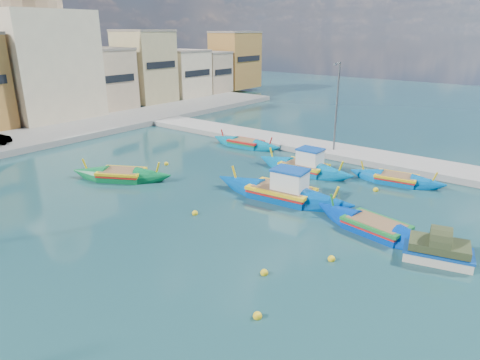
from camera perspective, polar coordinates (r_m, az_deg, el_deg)
ground at (r=21.85m, az=6.10°, el=-9.48°), size 160.00×160.00×0.00m
east_quay at (r=37.24m, az=20.98°, el=2.12°), size 4.00×70.00×0.50m
north_townhouses at (r=54.64m, az=-27.50°, el=11.52°), size 83.20×7.87×10.19m
church_block at (r=56.45m, az=-25.23°, el=15.55°), size 10.00×10.00×19.10m
quay_street_lamp at (r=37.89m, az=12.74°, el=9.58°), size 1.18×0.16×8.00m
luzzu_turquoise_cabin at (r=28.13m, az=5.61°, el=-1.75°), size 3.12×10.48×3.32m
luzzu_blue_cabin at (r=33.55m, az=8.57°, el=1.61°), size 2.19×8.57×3.03m
luzzu_cyan_mid at (r=40.68m, az=0.75°, el=4.80°), size 2.22×7.81×2.28m
luzzu_green at (r=32.86m, az=-15.50°, el=0.53°), size 5.62×7.99×2.52m
luzzu_blue_south at (r=24.66m, az=17.63°, el=-6.16°), size 3.45×8.56×2.41m
luzzu_cyan_south at (r=32.93m, az=20.11°, el=0.01°), size 2.64×7.21×2.19m
tender_near at (r=22.83m, az=24.91°, el=-8.64°), size 2.38×3.44×1.54m
mooring_buoys at (r=24.17m, az=-1.90°, el=-6.18°), size 20.43×18.09×0.36m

